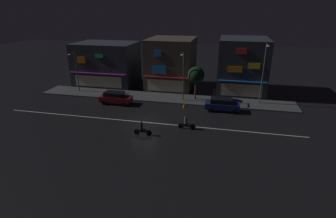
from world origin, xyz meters
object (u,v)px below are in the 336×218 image
(streetlamp_west, at_px, (76,68))
(motorcycle_lead, at_px, (142,129))
(parked_car_near_kerb, at_px, (222,104))
(motorcycle_following, at_px, (186,123))
(streetlamp_east, at_px, (264,70))
(streetlamp_mid, at_px, (183,73))
(pedestrian_on_sidewalk, at_px, (214,95))
(parked_car_trailing, at_px, (116,98))
(traffic_cone, at_px, (184,105))

(streetlamp_west, distance_m, motorcycle_lead, 19.02)
(parked_car_near_kerb, relative_size, motorcycle_following, 2.26)
(streetlamp_west, height_order, parked_car_near_kerb, streetlamp_west)
(streetlamp_west, relative_size, streetlamp_east, 0.76)
(streetlamp_west, relative_size, parked_car_near_kerb, 1.40)
(motorcycle_lead, height_order, motorcycle_following, same)
(streetlamp_mid, xyz_separation_m, pedestrian_on_sidewalk, (4.29, 0.95, -3.19))
(parked_car_near_kerb, distance_m, motorcycle_following, 7.28)
(parked_car_near_kerb, bearing_deg, parked_car_trailing, -178.21)
(traffic_cone, bearing_deg, pedestrian_on_sidewalk, 40.33)
(streetlamp_east, relative_size, motorcycle_lead, 4.20)
(parked_car_near_kerb, xyz_separation_m, traffic_cone, (-4.89, 0.27, -0.59))
(motorcycle_following, bearing_deg, streetlamp_west, -27.44)
(streetlamp_mid, relative_size, parked_car_trailing, 1.56)
(streetlamp_mid, distance_m, pedestrian_on_sidewalk, 5.43)
(parked_car_trailing, bearing_deg, motorcycle_lead, -52.09)
(pedestrian_on_sidewalk, relative_size, parked_car_trailing, 0.41)
(streetlamp_mid, relative_size, motorcycle_lead, 3.54)
(parked_car_near_kerb, height_order, motorcycle_following, parked_car_near_kerb)
(motorcycle_following, height_order, traffic_cone, motorcycle_following)
(streetlamp_east, bearing_deg, pedestrian_on_sidewalk, -178.17)
(motorcycle_lead, xyz_separation_m, motorcycle_following, (4.22, 2.46, 0.00))
(motorcycle_lead, bearing_deg, parked_car_trailing, -60.24)
(streetlamp_mid, relative_size, parked_car_near_kerb, 1.56)
(pedestrian_on_sidewalk, bearing_deg, parked_car_near_kerb, 113.20)
(parked_car_near_kerb, bearing_deg, streetlamp_east, 36.01)
(streetlamp_west, distance_m, motorcycle_following, 21.15)
(parked_car_trailing, relative_size, motorcycle_lead, 2.26)
(streetlamp_west, height_order, parked_car_trailing, streetlamp_west)
(streetlamp_mid, distance_m, motorcycle_following, 9.66)
(pedestrian_on_sidewalk, height_order, traffic_cone, pedestrian_on_sidewalk)
(pedestrian_on_sidewalk, bearing_deg, motorcycle_lead, 65.69)
(parked_car_trailing, distance_m, motorcycle_lead, 10.58)
(streetlamp_east, bearing_deg, motorcycle_lead, -135.79)
(streetlamp_mid, xyz_separation_m, traffic_cone, (0.58, -2.20, -3.86))
(streetlamp_west, xyz_separation_m, parked_car_trailing, (7.86, -3.72, -2.90))
(pedestrian_on_sidewalk, bearing_deg, traffic_cone, 44.42)
(parked_car_near_kerb, relative_size, motorcycle_lead, 2.26)
(streetlamp_east, relative_size, motorcycle_following, 4.20)
(streetlamp_mid, xyz_separation_m, motorcycle_following, (1.90, -8.80, -3.50))
(streetlamp_mid, height_order, parked_car_trailing, streetlamp_mid)
(parked_car_trailing, distance_m, traffic_cone, 9.44)
(streetlamp_mid, xyz_separation_m, parked_car_near_kerb, (5.47, -2.46, -3.27))
(pedestrian_on_sidewalk, xyz_separation_m, parked_car_trailing, (-13.10, -3.86, -0.07))
(streetlamp_mid, distance_m, motorcycle_lead, 12.02)
(streetlamp_east, height_order, parked_car_near_kerb, streetlamp_east)
(parked_car_trailing, bearing_deg, streetlamp_east, 11.90)
(pedestrian_on_sidewalk, height_order, motorcycle_lead, pedestrian_on_sidewalk)
(streetlamp_west, height_order, streetlamp_mid, streetlamp_mid)
(traffic_cone, bearing_deg, streetlamp_east, 18.74)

